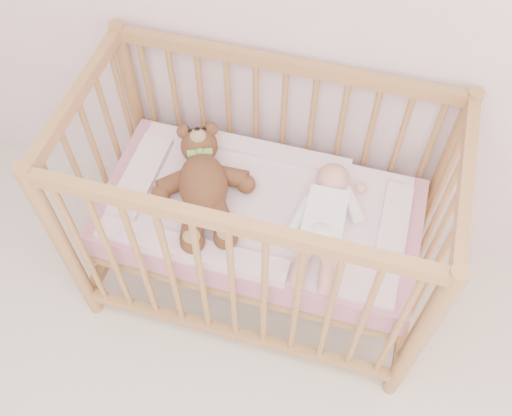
% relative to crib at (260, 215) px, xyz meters
% --- Properties ---
extents(crib, '(1.36, 0.76, 1.00)m').
position_rel_crib_xyz_m(crib, '(0.00, 0.00, 0.00)').
color(crib, '#B67E4D').
rests_on(crib, floor).
extents(mattress, '(1.22, 0.62, 0.13)m').
position_rel_crib_xyz_m(mattress, '(0.00, 0.00, -0.01)').
color(mattress, pink).
rests_on(mattress, crib).
extents(blanket, '(1.10, 0.58, 0.06)m').
position_rel_crib_xyz_m(blanket, '(-0.00, 0.00, 0.06)').
color(blanket, '#FCADCA').
rests_on(blanket, mattress).
extents(baby, '(0.29, 0.57, 0.13)m').
position_rel_crib_xyz_m(baby, '(0.25, -0.02, 0.14)').
color(baby, white).
rests_on(baby, blanket).
extents(teddy_bear, '(0.60, 0.69, 0.16)m').
position_rel_crib_xyz_m(teddy_bear, '(-0.21, -0.02, 0.15)').
color(teddy_bear, brown).
rests_on(teddy_bear, blanket).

